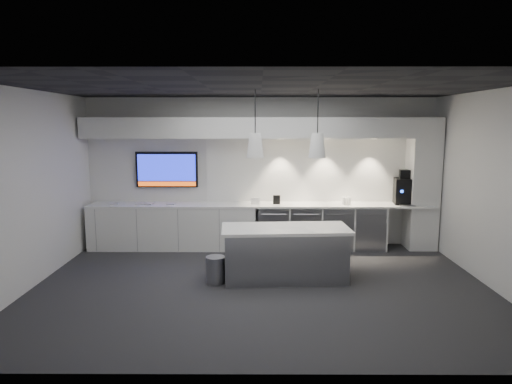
{
  "coord_description": "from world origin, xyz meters",
  "views": [
    {
      "loc": [
        -0.05,
        -6.74,
        2.5
      ],
      "look_at": [
        -0.09,
        1.1,
        1.3
      ],
      "focal_mm": 32.0,
      "sensor_mm": 36.0,
      "label": 1
    }
  ],
  "objects_px": {
    "island": "(285,253)",
    "coffee_machine": "(404,190)",
    "bin": "(216,270)",
    "wall_tv": "(167,170)"
  },
  "relations": [
    {
      "from": "coffee_machine",
      "to": "wall_tv",
      "type": "bearing_deg",
      "value": -174.39
    },
    {
      "from": "island",
      "to": "bin",
      "type": "xyz_separation_m",
      "value": [
        -1.1,
        -0.18,
        -0.22
      ]
    },
    {
      "from": "wall_tv",
      "to": "island",
      "type": "xyz_separation_m",
      "value": [
        2.28,
        -2.12,
        -1.13
      ]
    },
    {
      "from": "wall_tv",
      "to": "bin",
      "type": "height_order",
      "value": "wall_tv"
    },
    {
      "from": "wall_tv",
      "to": "coffee_machine",
      "type": "relative_size",
      "value": 1.83
    },
    {
      "from": "island",
      "to": "bin",
      "type": "relative_size",
      "value": 4.86
    },
    {
      "from": "island",
      "to": "coffee_machine",
      "type": "height_order",
      "value": "coffee_machine"
    },
    {
      "from": "wall_tv",
      "to": "island",
      "type": "distance_m",
      "value": 3.32
    },
    {
      "from": "island",
      "to": "bin",
      "type": "height_order",
      "value": "island"
    },
    {
      "from": "wall_tv",
      "to": "coffee_machine",
      "type": "height_order",
      "value": "wall_tv"
    }
  ]
}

